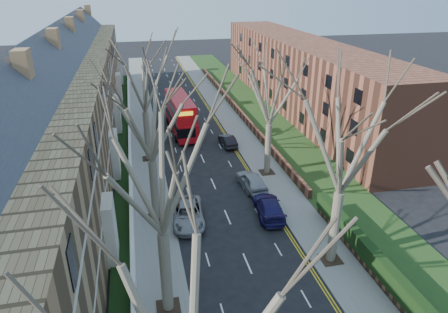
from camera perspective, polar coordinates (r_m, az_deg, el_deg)
pavement_left at (r=54.23m, az=-11.56°, el=4.30°), size 3.00×102.00×0.12m
pavement_right at (r=55.63m, az=0.90°, el=5.30°), size 3.00×102.00×0.12m
terrace_left at (r=45.52m, az=-21.45°, el=6.56°), size 9.70×78.00×13.60m
flats_right at (r=61.52m, az=10.68°, el=11.48°), size 13.97×54.00×10.00m
wall_hedge_right at (r=26.13m, az=25.52°, el=-18.82°), size 0.70×24.00×1.80m
front_wall_left at (r=46.55m, az=-13.28°, el=1.54°), size 0.30×78.00×1.00m
grass_verge_right at (r=56.78m, az=5.35°, el=5.68°), size 6.00×102.00×0.06m
tree_left_mid at (r=20.04m, az=-9.47°, el=-0.95°), size 10.50×10.50×14.71m
tree_left_far at (r=29.51m, az=-10.79°, el=6.51°), size 10.15×10.15×14.22m
tree_left_dist at (r=41.07m, az=-11.66°, el=11.80°), size 10.50×10.50×14.71m
tree_right_mid at (r=25.00m, az=17.22°, el=3.39°), size 10.50×10.50×14.71m
tree_right_far at (r=37.31m, az=6.75°, el=10.42°), size 10.15×10.15×14.22m
double_decker_bus at (r=50.85m, az=-6.22°, el=5.85°), size 3.12×10.70×4.44m
car_left_far at (r=32.35m, az=-5.17°, el=-8.14°), size 2.94×5.55×1.49m
car_right_near at (r=33.30m, az=6.43°, el=-7.20°), size 2.63×5.27×1.47m
car_right_mid at (r=37.22m, az=3.95°, el=-3.45°), size 2.26×4.73×1.56m
car_right_far at (r=46.61m, az=0.53°, el=2.28°), size 1.64×4.02×1.30m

